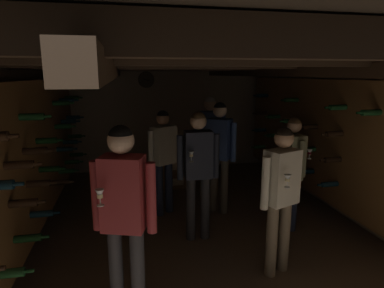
% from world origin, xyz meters
% --- Properties ---
extents(ground_plane, '(8.40, 8.40, 0.00)m').
position_xyz_m(ground_plane, '(0.00, 0.00, 0.00)').
color(ground_plane, '#7A6651').
extents(room_shell, '(4.72, 6.52, 2.41)m').
position_xyz_m(room_shell, '(-0.00, 0.27, 1.43)').
color(room_shell, gray).
rests_on(room_shell, ground_plane).
extents(wine_crate_stack, '(0.52, 0.35, 0.60)m').
position_xyz_m(wine_crate_stack, '(-0.05, 1.88, 0.30)').
color(wine_crate_stack, brown).
rests_on(wine_crate_stack, ground_plane).
extents(display_bottle, '(0.08, 0.08, 0.35)m').
position_xyz_m(display_bottle, '(0.03, 1.87, 0.74)').
color(display_bottle, black).
rests_on(display_bottle, wine_crate_stack).
extents(person_host_center, '(0.54, 0.33, 1.68)m').
position_xyz_m(person_host_center, '(-0.04, -0.17, 1.02)').
color(person_host_center, '#2D2D33').
rests_on(person_host_center, ground_plane).
extents(person_guest_near_left, '(0.52, 0.32, 1.74)m').
position_xyz_m(person_guest_near_left, '(-0.96, -1.47, 1.06)').
color(person_guest_near_left, '#2D2D33').
rests_on(person_guest_near_left, ground_plane).
extents(person_guest_far_left, '(0.47, 0.43, 1.60)m').
position_xyz_m(person_guest_far_left, '(-0.37, 0.72, 0.96)').
color(person_guest_far_left, '#232D4C').
rests_on(person_guest_far_left, ground_plane).
extents(person_guest_near_right, '(0.51, 0.41, 1.61)m').
position_xyz_m(person_guest_near_right, '(0.64, -1.07, 0.97)').
color(person_guest_near_right, brown).
rests_on(person_guest_near_right, ground_plane).
extents(person_guest_far_right, '(0.46, 0.39, 1.72)m').
position_xyz_m(person_guest_far_right, '(0.46, 0.61, 1.05)').
color(person_guest_far_right, '#4C473D').
rests_on(person_guest_far_right, ground_plane).
extents(person_guest_rear_center, '(0.52, 0.33, 1.75)m').
position_xyz_m(person_guest_rear_center, '(0.50, 1.33, 1.07)').
color(person_guest_rear_center, brown).
rests_on(person_guest_rear_center, ground_plane).
extents(person_guest_mid_right, '(0.33, 0.54, 1.56)m').
position_xyz_m(person_guest_mid_right, '(1.28, -0.11, 0.93)').
color(person_guest_mid_right, '#232D4C').
rests_on(person_guest_mid_right, ground_plane).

